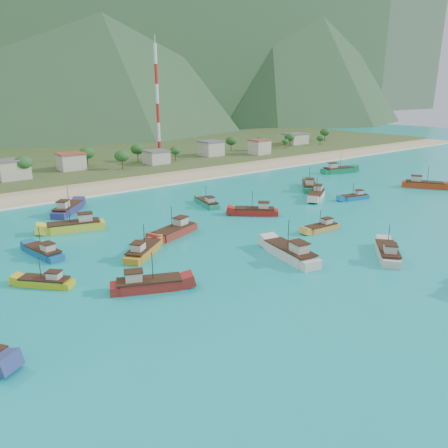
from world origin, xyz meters
TOP-DOWN VIEW (x-y plane):
  - ground at (0.00, 0.00)m, footprint 600.00×600.00m
  - beach at (0.00, 79.00)m, footprint 400.00×18.00m
  - land at (0.00, 140.00)m, footprint 400.00×110.00m
  - surf_line at (0.00, 69.50)m, footprint 400.00×2.50m
  - village at (9.62, 102.48)m, footprint 219.00×27.86m
  - vegetation at (-10.24, 102.28)m, footprint 275.03×25.59m
  - radio_tower at (30.66, 108.00)m, footprint 1.20×1.20m
  - boat_0 at (9.24, 26.97)m, footprint 9.78×9.41m
  - boat_1 at (40.80, 21.68)m, footprint 8.71×4.24m
  - boat_2 at (-5.02, 2.08)m, footprint 5.82×12.76m
  - boat_4 at (-28.86, 41.53)m, footprint 12.34×6.52m
  - boat_5 at (69.75, 49.55)m, footprint 12.90×6.97m
  - boat_7 at (5.20, 40.86)m, footprint 4.69×9.74m
  - boat_10 at (-38.77, 30.34)m, footprint 4.66×9.89m
  - boat_11 at (-14.13, 25.65)m, footprint 11.66×6.85m
  - boat_12 at (-25.22, 56.29)m, footprint 10.52×11.03m
  - boat_14 at (-24.61, 19.66)m, footprint 9.86×8.59m
  - boat_15 at (33.73, 28.92)m, footprint 11.16×8.60m
  - boat_16 at (-42.36, 17.41)m, footprint 7.39×7.76m
  - boat_17 at (12.05, 9.24)m, footprint 8.50×3.11m
  - boat_19 at (8.84, -8.20)m, footprint 10.13×9.13m
  - boat_21 at (40.74, 37.76)m, footprint 11.06×11.01m
  - boat_24 at (-30.94, 6.49)m, footprint 10.95×7.26m
  - boat_27 at (69.87, 17.70)m, footprint 9.24×11.93m

SIDE VIEW (x-z plane):
  - ground at x=0.00m, z-range 0.00..0.00m
  - beach at x=0.00m, z-range -0.60..0.60m
  - land at x=0.00m, z-range -1.20..1.20m
  - surf_line at x=0.00m, z-range -0.04..0.04m
  - boat_16 at x=-42.36m, z-range -1.95..2.94m
  - boat_17 at x=12.05m, z-range -1.96..2.96m
  - boat_1 at x=40.80m, z-range -1.97..2.98m
  - boat_7 at x=5.20m, z-range -2.15..3.38m
  - boat_10 at x=-38.77m, z-range -2.18..3.44m
  - boat_14 at x=-24.61m, z-range -2.30..3.70m
  - boat_0 at x=9.24m, z-range -2.36..3.83m
  - boat_19 at x=8.84m, z-range -2.38..3.86m
  - boat_24 at x=-30.94m, z-range -2.39..3.88m
  - boat_15 at x=33.73m, z-range -2.48..4.07m
  - boat_11 at x=-14.13m, z-range -2.50..4.12m
  - boat_12 at x=-25.22m, z-range -2.61..4.35m
  - boat_4 at x=-28.86m, z-range -2.62..4.38m
  - boat_27 at x=69.87m, z-range -2.62..4.39m
  - boat_21 at x=40.74m, z-range -2.66..4.46m
  - boat_2 at x=-5.02m, z-range -2.71..4.57m
  - boat_5 at x=69.75m, z-range -2.72..4.59m
  - village at x=9.62m, z-range 0.93..7.98m
  - vegetation at x=-10.24m, z-range 0.98..9.27m
  - radio_tower at x=30.66m, z-range 1.60..45.37m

